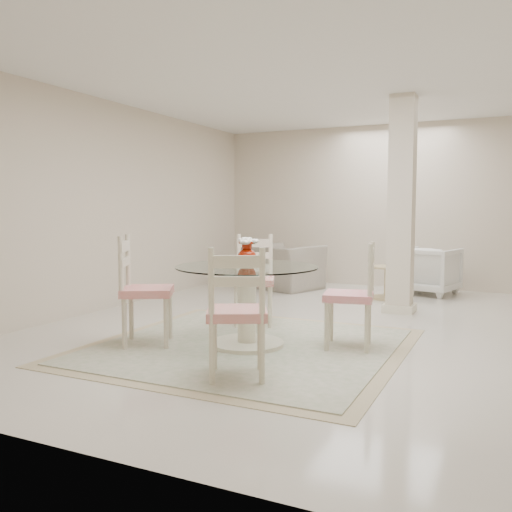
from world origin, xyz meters
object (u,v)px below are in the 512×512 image
at_px(dining_chair_west, 139,282).
at_px(dining_chair_north, 254,273).
at_px(dining_chair_east, 357,288).
at_px(dining_chair_south, 237,304).
at_px(column, 402,205).
at_px(recliner_taupe, 283,267).
at_px(side_table, 386,284).
at_px(armchair_white, 429,271).
at_px(dining_table, 247,306).
at_px(red_vase, 247,252).

bearing_deg(dining_chair_west, dining_chair_north, -52.01).
height_order(dining_chair_east, dining_chair_south, dining_chair_south).
relative_size(column, recliner_taupe, 2.45).
bearing_deg(side_table, dining_chair_south, -93.19).
bearing_deg(armchair_white, side_table, 70.73).
xyz_separation_m(dining_table, dining_chair_west, (-0.95, -0.39, 0.22)).
height_order(dining_chair_east, armchair_white, dining_chair_east).
height_order(red_vase, dining_chair_east, dining_chair_east).
bearing_deg(dining_table, armchair_white, 74.62).
bearing_deg(column, dining_chair_west, -124.64).
relative_size(dining_chair_south, recliner_taupe, 1.02).
xyz_separation_m(dining_chair_north, side_table, (1.00, 2.38, -0.37)).
xyz_separation_m(dining_table, dining_chair_north, (-0.38, 0.95, 0.20)).
height_order(dining_chair_east, side_table, dining_chair_east).
bearing_deg(dining_chair_east, side_table, 175.56).
height_order(red_vase, dining_chair_south, dining_chair_south).
bearing_deg(side_table, dining_chair_west, -112.92).
bearing_deg(armchair_white, column, 100.16).
relative_size(column, dining_table, 2.02).
bearing_deg(column, dining_chair_east, -90.66).
bearing_deg(dining_chair_west, recliner_taupe, -26.30).
bearing_deg(dining_table, red_vase, -18.43).
bearing_deg(side_table, armchair_white, 55.78).
height_order(dining_chair_west, recliner_taupe, dining_chair_west).
relative_size(red_vase, armchair_white, 0.34).
distance_m(dining_chair_south, recliner_taupe, 4.81).
height_order(recliner_taupe, armchair_white, armchair_white).
distance_m(column, dining_chair_south, 3.49).
bearing_deg(dining_table, dining_chair_east, 20.82).
distance_m(dining_chair_north, side_table, 2.61).
xyz_separation_m(dining_chair_north, armchair_white, (1.49, 3.11, -0.23)).
bearing_deg(armchair_white, dining_chair_north, 79.29).
relative_size(red_vase, side_table, 0.56).
distance_m(dining_table, armchair_white, 4.21).
bearing_deg(dining_chair_east, dining_table, -80.02).
height_order(column, dining_chair_west, column).
relative_size(column, dining_chair_north, 2.42).
xyz_separation_m(column, dining_chair_north, (-1.35, -1.45, -0.76)).
bearing_deg(side_table, dining_chair_east, -83.60).
relative_size(dining_chair_west, side_table, 2.43).
height_order(dining_table, armchair_white, dining_table).
distance_m(dining_table, recliner_taupe, 3.79).
relative_size(dining_chair_north, side_table, 2.33).
xyz_separation_m(dining_chair_east, recliner_taupe, (-2.08, 3.25, -0.22)).
distance_m(red_vase, dining_chair_west, 1.07).
xyz_separation_m(dining_chair_north, recliner_taupe, (-0.75, 2.66, -0.23)).
distance_m(armchair_white, side_table, 0.89).
bearing_deg(red_vase, dining_chair_south, -68.09).
distance_m(dining_chair_east, recliner_taupe, 3.87).
relative_size(red_vase, dining_chair_south, 0.24).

